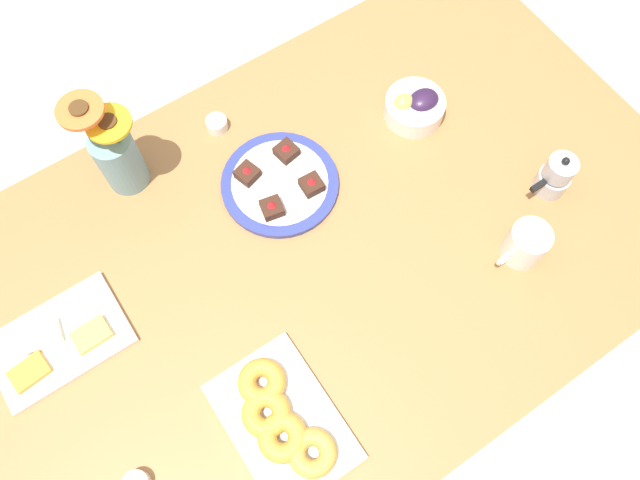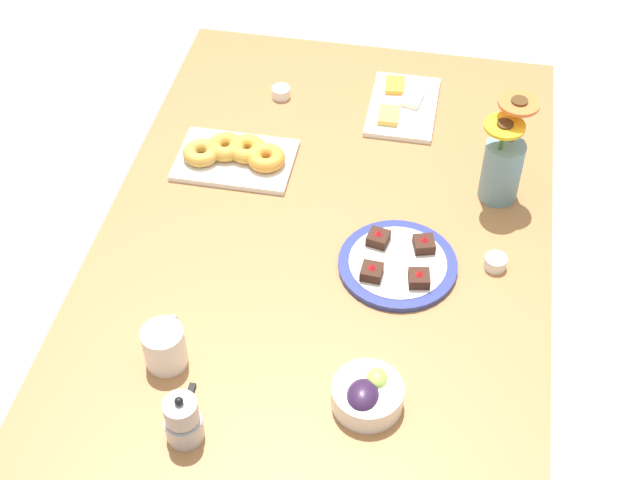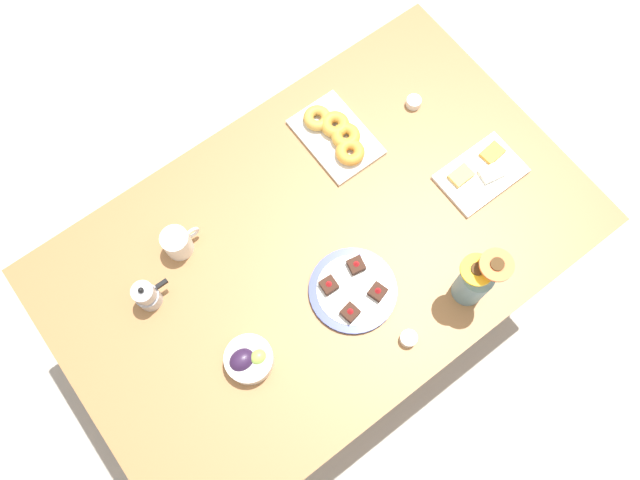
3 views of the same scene
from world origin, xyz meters
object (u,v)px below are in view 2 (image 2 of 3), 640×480
coffee_mug (165,346)px  dessert_plate (398,263)px  grape_bowl (367,395)px  croissant_platter (236,155)px  moka_pot (183,420)px  flower_vase (503,165)px  dining_table (320,278)px  cheese_platter (402,106)px  jam_cup_honey (496,262)px  jam_cup_berry (281,92)px

coffee_mug → dessert_plate: coffee_mug is taller
grape_bowl → croissant_platter: bearing=33.5°
moka_pot → flower_vase: bearing=-35.3°
croissant_platter → dessert_plate: dessert_plate is taller
flower_vase → dining_table: bearing=124.5°
cheese_platter → flower_vase: bearing=-137.7°
grape_bowl → cheese_platter: bearing=2.7°
dessert_plate → jam_cup_honey: bearing=-79.5°
coffee_mug → jam_cup_honey: 0.72m
moka_pot → coffee_mug: bearing=28.2°
dining_table → coffee_mug: bearing=144.5°
coffee_mug → dessert_plate: size_ratio=0.46×
coffee_mug → grape_bowl: coffee_mug is taller
dining_table → flower_vase: flower_vase is taller
coffee_mug → croissant_platter: size_ratio=0.42×
dining_table → cheese_platter: 0.56m
moka_pot → jam_cup_berry: bearing=2.4°
cheese_platter → jam_cup_berry: cheese_platter is taller
dessert_plate → flower_vase: size_ratio=0.97×
flower_vase → croissant_platter: bearing=89.8°
flower_vase → moka_pot: 0.92m
jam_cup_honey → flower_vase: bearing=1.6°
jam_cup_honey → dining_table: bearing=94.3°
cheese_platter → jam_cup_honey: 0.57m
grape_bowl → croissant_platter: size_ratio=0.49×
cheese_platter → flower_vase: flower_vase is taller
coffee_mug → flower_vase: bearing=-45.9°
cheese_platter → moka_pot: size_ratio=2.18×
cheese_platter → dessert_plate: dessert_plate is taller
grape_bowl → jam_cup_honey: size_ratio=2.83×
dining_table → coffee_mug: coffee_mug is taller
dining_table → croissant_platter: (0.26, 0.25, 0.11)m
coffee_mug → cheese_platter: coffee_mug is taller
coffee_mug → dessert_plate: bearing=-51.5°
croissant_platter → dessert_plate: bearing=-122.1°
cheese_platter → moka_pot: 1.07m
grape_bowl → dessert_plate: (0.36, -0.01, -0.02)m
dessert_plate → jam_cup_berry: bearing=34.7°
dessert_plate → moka_pot: bearing=145.7°
dining_table → grape_bowl: (-0.37, -0.16, 0.12)m
grape_bowl → moka_pot: bearing=112.0°
dining_table → moka_pot: (-0.49, 0.16, 0.13)m
coffee_mug → dining_table: bearing=-35.5°
dining_table → jam_cup_honey: (0.03, -0.38, 0.10)m
dining_table → jam_cup_honey: size_ratio=33.33×
dining_table → flower_vase: 0.48m
grape_bowl → moka_pot: moka_pot is taller
dining_table → croissant_platter: bearing=44.7°
coffee_mug → cheese_platter: (0.88, -0.36, -0.04)m
jam_cup_honey → jam_cup_berry: (0.50, 0.58, 0.00)m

